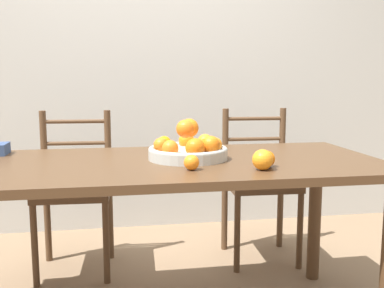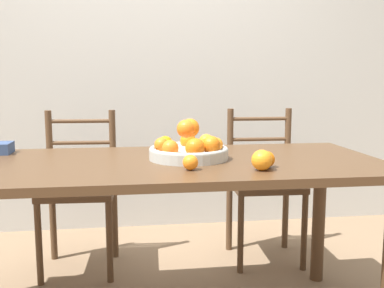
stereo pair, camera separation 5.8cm
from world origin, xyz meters
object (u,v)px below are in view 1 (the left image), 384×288
object	(u,v)px
fruit_bowl	(188,148)
chair_right	(259,185)
orange_loose_1	(263,160)
orange_loose_0	(267,159)
orange_loose_2	(192,162)
chair_left	(75,193)

from	to	relation	value
fruit_bowl	chair_right	size ratio (longest dim) A/B	0.38
fruit_bowl	chair_right	bearing A→B (deg)	50.55
fruit_bowl	orange_loose_1	xyz separation A→B (m)	(0.25, -0.29, -0.01)
orange_loose_0	chair_right	bearing A→B (deg)	73.16
orange_loose_2	chair_left	xyz separation A→B (m)	(-0.53, 0.92, -0.33)
orange_loose_0	chair_right	distance (m)	1.01
orange_loose_0	chair_left	bearing A→B (deg)	132.98
fruit_bowl	orange_loose_2	world-z (taller)	fruit_bowl
orange_loose_1	fruit_bowl	bearing A→B (deg)	131.09
fruit_bowl	orange_loose_2	bearing A→B (deg)	-96.54
chair_left	chair_right	size ratio (longest dim) A/B	1.00
fruit_bowl	chair_left	distance (m)	0.95
chair_right	orange_loose_1	bearing A→B (deg)	-105.73
chair_right	orange_loose_0	bearing A→B (deg)	-104.62
orange_loose_1	orange_loose_2	size ratio (longest dim) A/B	1.34
orange_loose_1	orange_loose_2	distance (m)	0.28
fruit_bowl	chair_right	distance (m)	0.95
fruit_bowl	orange_loose_2	distance (m)	0.24
fruit_bowl	chair_left	bearing A→B (deg)	129.44
fruit_bowl	orange_loose_1	bearing A→B (deg)	-48.91
fruit_bowl	chair_right	xyz separation A→B (m)	(0.56, 0.68, -0.35)
orange_loose_0	chair_left	world-z (taller)	chair_left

